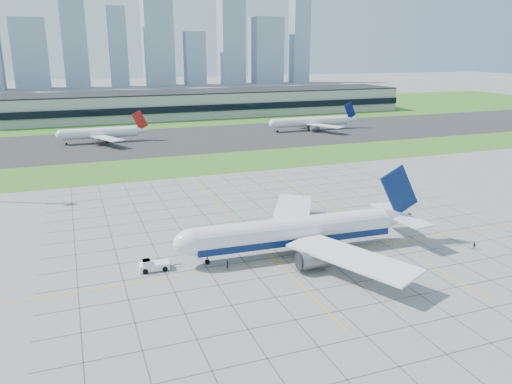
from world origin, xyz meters
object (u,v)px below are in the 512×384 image
Objects in this scene: crew_near at (228,265)px; crew_far at (474,246)px; pushback_tug at (153,265)px; distant_jet_2 at (311,122)px; distant_jet_1 at (101,133)px; airliner at (296,231)px.

crew_near reaches higher than crew_far.
distant_jet_2 is at bearing 56.20° from pushback_tug.
distant_jet_1 reaches higher than crew_far.
crew_near is (-15.98, -2.89, -3.82)m from airliner.
crew_near is 53.44m from crew_far.
crew_near is at bearing -167.17° from airliner.
distant_jet_1 is at bearing 179.69° from distant_jet_2.
distant_jet_1 is (-12.77, 152.14, 3.57)m from crew_near.
pushback_tug is at bearing -126.40° from distant_jet_2.
distant_jet_2 is (94.57, 151.57, 3.57)m from crew_near.
distant_jet_2 is at bearing -0.31° from distant_jet_1.
distant_jet_1 and distant_jet_2 have the same top height.
airliner is 38.78m from crew_far.
crew_near is at bearing -16.25° from pushback_tug.
airliner is 1.31× the size of distant_jet_1.
distant_jet_2 is at bearing 64.73° from airliner.
crew_far is at bearing -104.62° from distant_jet_2.
airliner is 30.40× the size of crew_near.
airliner is 1.14× the size of distant_jet_2.
crew_far is at bearing -9.06° from pushback_tug.
airliner is 168.17m from distant_jet_2.
airliner is at bearing -0.87° from pushback_tug.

